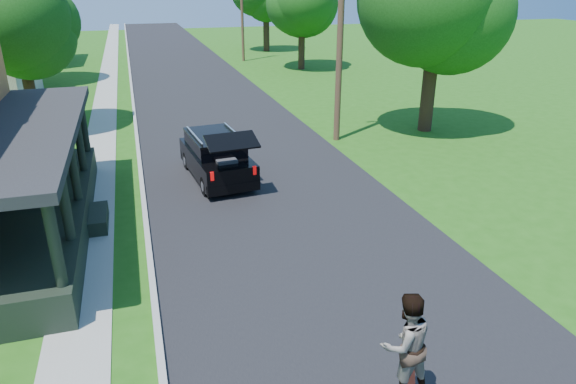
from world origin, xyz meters
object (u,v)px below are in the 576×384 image
object	(u,v)px
black_suv	(217,157)
utility_pole_near	(341,21)
skateboarder	(406,344)
tree_right_near	(437,0)

from	to	relation	value
black_suv	utility_pole_near	distance (m)	7.95
black_suv	utility_pole_near	size ratio (longest dim) A/B	0.48
black_suv	skateboarder	distance (m)	11.66
skateboarder	black_suv	bearing A→B (deg)	-88.39
black_suv	skateboarder	world-z (taller)	skateboarder
skateboarder	tree_right_near	bearing A→B (deg)	-125.51
tree_right_near	utility_pole_near	size ratio (longest dim) A/B	0.90
tree_right_near	utility_pole_near	bearing A→B (deg)	-176.44
skateboarder	tree_right_near	xyz separation A→B (m)	(9.39, 15.12, 4.42)
skateboarder	tree_right_near	size ratio (longest dim) A/B	0.20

